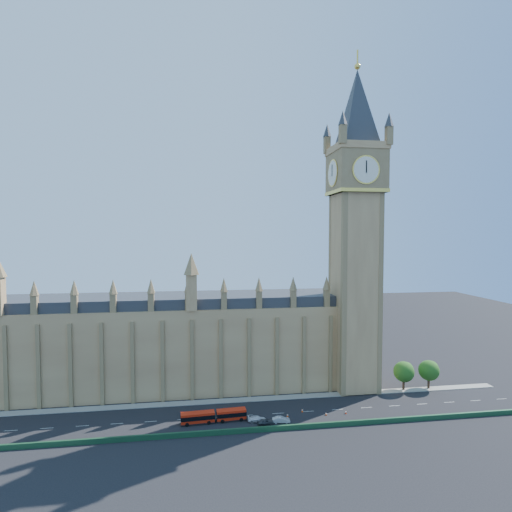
{
  "coord_description": "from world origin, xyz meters",
  "views": [
    {
      "loc": [
        -7.93,
        -98.77,
        45.79
      ],
      "look_at": [
        7.71,
        10.0,
        40.18
      ],
      "focal_mm": 28.0,
      "sensor_mm": 36.0,
      "label": 1
    }
  ],
  "objects": [
    {
      "name": "cone_a",
      "position": [
        14.0,
        -2.35,
        0.39
      ],
      "size": [
        0.54,
        0.54,
        0.78
      ],
      "rotation": [
        0.0,
        0.0,
        0.1
      ],
      "color": "black",
      "rests_on": "ground"
    },
    {
      "name": "ground",
      "position": [
        0.0,
        0.0,
        0.0
      ],
      "size": [
        400.0,
        400.0,
        0.0
      ],
      "primitive_type": "plane",
      "color": "black",
      "rests_on": "ground"
    },
    {
      "name": "car_silver",
      "position": [
        11.77,
        -5.14,
        0.72
      ],
      "size": [
        4.48,
        1.96,
        1.43
      ],
      "primitive_type": "imported",
      "rotation": [
        0.0,
        0.0,
        1.47
      ],
      "color": "#B5B9BE",
      "rests_on": "ground"
    },
    {
      "name": "cone_d",
      "position": [
        23.94,
        -2.84,
        0.34
      ],
      "size": [
        0.48,
        0.48,
        0.69
      ],
      "rotation": [
        0.0,
        0.0,
        0.11
      ],
      "color": "black",
      "rests_on": "ground"
    },
    {
      "name": "red_bus",
      "position": [
        -4.59,
        -2.43,
        1.43
      ],
      "size": [
        16.13,
        3.41,
        2.72
      ],
      "rotation": [
        0.0,
        0.0,
        0.06
      ],
      "color": "red",
      "rests_on": "ground"
    },
    {
      "name": "car_grey",
      "position": [
        7.82,
        -5.51,
        0.68
      ],
      "size": [
        4.17,
        2.1,
        1.36
      ],
      "primitive_type": "imported",
      "rotation": [
        0.0,
        0.0,
        1.7
      ],
      "color": "#3E4246",
      "rests_on": "ground"
    },
    {
      "name": "palace_westminster",
      "position": [
        -25.0,
        22.0,
        13.86
      ],
      "size": [
        120.0,
        20.0,
        28.0
      ],
      "color": "#A0774D",
      "rests_on": "ground"
    },
    {
      "name": "car_white",
      "position": [
        6.0,
        -3.77,
        0.66
      ],
      "size": [
        4.7,
        2.21,
        1.32
      ],
      "primitive_type": "imported",
      "rotation": [
        0.0,
        0.0,
        1.49
      ],
      "color": "silver",
      "rests_on": "ground"
    },
    {
      "name": "cone_c",
      "position": [
        18.42,
        -0.16,
        0.4
      ],
      "size": [
        0.6,
        0.6,
        0.8
      ],
      "rotation": [
        0.0,
        0.0,
        0.22
      ],
      "color": "black",
      "rests_on": "ground"
    },
    {
      "name": "tree_east_near",
      "position": [
        52.22,
        10.08,
        5.64
      ],
      "size": [
        6.0,
        6.0,
        8.5
      ],
      "color": "#382619",
      "rests_on": "ground"
    },
    {
      "name": "bridge_parapet",
      "position": [
        0.0,
        -9.0,
        0.6
      ],
      "size": [
        160.0,
        0.6,
        1.2
      ],
      "primitive_type": "cube",
      "color": "#1E4C2D",
      "rests_on": "ground"
    },
    {
      "name": "elizabeth_tower",
      "position": [
        38.0,
        13.99,
        54.56
      ],
      "size": [
        20.59,
        20.59,
        105.0
      ],
      "color": "#A0774D",
      "rests_on": "ground"
    },
    {
      "name": "cone_b",
      "position": [
        29.26,
        -2.7,
        0.37
      ],
      "size": [
        0.47,
        0.47,
        0.75
      ],
      "rotation": [
        0.0,
        0.0,
        0.01
      ],
      "color": "black",
      "rests_on": "ground"
    },
    {
      "name": "kerb_north",
      "position": [
        0.0,
        9.5,
        0.08
      ],
      "size": [
        160.0,
        3.0,
        0.16
      ],
      "primitive_type": "cube",
      "color": "gray",
      "rests_on": "ground"
    },
    {
      "name": "tree_east_far",
      "position": [
        60.22,
        10.08,
        5.64
      ],
      "size": [
        6.0,
        6.0,
        8.5
      ],
      "color": "#382619",
      "rests_on": "ground"
    }
  ]
}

